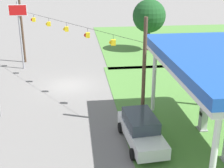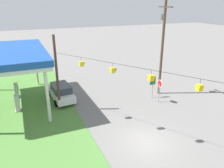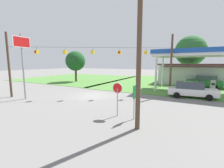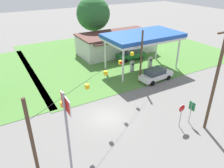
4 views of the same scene
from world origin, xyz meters
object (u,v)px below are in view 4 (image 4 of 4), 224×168
at_px(stop_sign_roadside, 181,111).
at_px(tree_behind_station, 93,14).
at_px(gas_station_canopy, 143,37).
at_px(utility_pole_main, 217,75).
at_px(fuel_pump_far, 150,62).
at_px(fuel_pump_near, 132,66).
at_px(gas_station_store, 116,43).
at_px(stop_sign_overhead, 67,120).
at_px(car_at_pumps_rear, 131,54).
at_px(route_sign, 192,108).
at_px(car_at_pumps_front, 156,74).

height_order(stop_sign_roadside, tree_behind_station, tree_behind_station).
distance_m(gas_station_canopy, utility_pole_main, 15.53).
bearing_deg(fuel_pump_far, fuel_pump_near, 180.00).
xyz_separation_m(gas_station_store, stop_sign_roadside, (-6.06, -22.49, -0.11)).
bearing_deg(stop_sign_overhead, car_at_pumps_rear, 45.40).
distance_m(gas_station_canopy, stop_sign_overhead, 21.56).
bearing_deg(car_at_pumps_rear, stop_sign_overhead, 47.46).
xyz_separation_m(gas_station_canopy, route_sign, (-4.14, -13.77, -3.47)).
bearing_deg(fuel_pump_far, stop_sign_roadside, -117.91).
distance_m(gas_station_canopy, car_at_pumps_rear, 6.13).
height_order(gas_station_canopy, fuel_pump_near, gas_station_canopy).
distance_m(gas_station_canopy, stop_sign_roadside, 15.14).
height_order(car_at_pumps_front, stop_sign_roadside, stop_sign_roadside).
height_order(gas_station_store, car_at_pumps_rear, gas_station_store).
relative_size(gas_station_canopy, route_sign, 4.82).
bearing_deg(stop_sign_roadside, car_at_pumps_front, -117.02).
bearing_deg(utility_pole_main, stop_sign_roadside, 145.32).
xyz_separation_m(gas_station_canopy, stop_sign_roadside, (-5.48, -13.71, -3.36)).
distance_m(stop_sign_overhead, tree_behind_station, 32.06).
height_order(gas_station_canopy, tree_behind_station, tree_behind_station).
height_order(gas_station_store, route_sign, gas_station_store).
xyz_separation_m(gas_station_canopy, car_at_pumps_rear, (1.05, 4.37, -4.16)).
distance_m(fuel_pump_far, utility_pole_main, 16.75).
height_order(fuel_pump_far, car_at_pumps_rear, car_at_pumps_rear).
xyz_separation_m(stop_sign_overhead, utility_pole_main, (13.28, -1.51, 0.94)).
bearing_deg(tree_behind_station, gas_station_store, -71.67).
relative_size(fuel_pump_near, stop_sign_overhead, 0.24).
xyz_separation_m(fuel_pump_near, stop_sign_overhead, (-14.92, -13.63, 4.01)).
relative_size(stop_sign_overhead, utility_pole_main, 0.67).
height_order(car_at_pumps_front, utility_pole_main, utility_pole_main).
height_order(car_at_pumps_rear, route_sign, route_sign).
height_order(car_at_pumps_rear, utility_pole_main, utility_pole_main).
xyz_separation_m(fuel_pump_near, fuel_pump_far, (3.55, 0.00, 0.00)).
height_order(gas_station_store, car_at_pumps_front, gas_station_store).
bearing_deg(car_at_pumps_rear, gas_station_canopy, 78.52).
xyz_separation_m(gas_station_store, stop_sign_overhead, (-17.27, -22.41, 2.89)).
bearing_deg(route_sign, tree_behind_station, 84.25).
bearing_deg(stop_sign_overhead, utility_pole_main, -6.47).
xyz_separation_m(fuel_pump_far, route_sign, (-5.91, -13.76, 0.91)).
distance_m(gas_station_store, utility_pole_main, 24.55).
xyz_separation_m(stop_sign_roadside, tree_behind_station, (4.18, 28.14, 4.79)).
xyz_separation_m(fuel_pump_near, car_at_pumps_front, (1.05, -4.38, 0.13)).
bearing_deg(tree_behind_station, fuel_pump_far, -77.97).
distance_m(gas_station_store, fuel_pump_far, 8.94).
xyz_separation_m(utility_pole_main, tree_behind_station, (2.12, 29.57, 0.85)).
relative_size(stop_sign_roadside, stop_sign_overhead, 0.36).
distance_m(gas_station_store, fuel_pump_near, 9.16).
bearing_deg(car_at_pumps_front, utility_pole_main, -108.45).
bearing_deg(gas_station_store, car_at_pumps_front, -95.63).
bearing_deg(gas_station_canopy, gas_station_store, 86.28).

